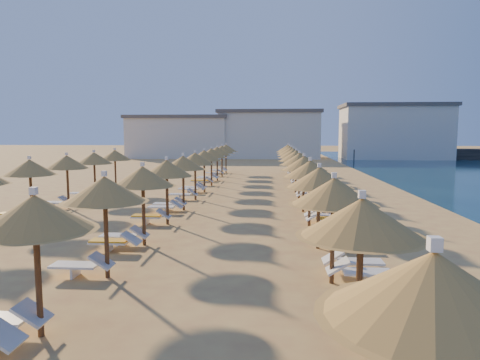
# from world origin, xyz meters

# --- Properties ---
(ground) EXTENTS (220.00, 220.00, 0.00)m
(ground) POSITION_xyz_m (0.00, 0.00, 0.00)
(ground) COLOR #D9B35F
(ground) RESTS_ON ground
(jetty) EXTENTS (30.22, 6.33, 1.50)m
(jetty) POSITION_xyz_m (27.48, 45.38, 0.75)
(jetty) COLOR black
(jetty) RESTS_ON ground
(hotel_blocks) EXTENTS (48.12, 9.53, 8.10)m
(hotel_blocks) POSITION_xyz_m (3.43, 46.74, 3.70)
(hotel_blocks) COLOR silver
(hotel_blocks) RESTS_ON ground
(parasol_row_east) EXTENTS (2.31, 39.29, 2.89)m
(parasol_row_east) POSITION_xyz_m (2.66, 3.38, 2.35)
(parasol_row_east) COLOR brown
(parasol_row_east) RESTS_ON ground
(parasol_row_west) EXTENTS (2.31, 39.29, 2.89)m
(parasol_row_west) POSITION_xyz_m (-3.31, 3.38, 2.35)
(parasol_row_west) COLOR brown
(parasol_row_west) RESTS_ON ground
(parasol_row_inland) EXTENTS (2.31, 19.12, 2.89)m
(parasol_row_inland) POSITION_xyz_m (-9.31, 0.02, 2.35)
(parasol_row_inland) COLOR brown
(parasol_row_inland) RESTS_ON ground
(loungers) EXTENTS (15.03, 37.56, 0.66)m
(loungers) POSITION_xyz_m (-1.76, 2.72, 0.34)
(loungers) COLOR white
(loungers) RESTS_ON ground
(beachgoer_c) EXTENTS (1.15, 1.03, 1.87)m
(beachgoer_c) POSITION_xyz_m (3.06, 5.78, 0.93)
(beachgoer_c) COLOR tan
(beachgoer_c) RESTS_ON ground
(beachgoer_b) EXTENTS (0.98, 1.04, 1.70)m
(beachgoer_b) POSITION_xyz_m (3.17, 1.93, 0.85)
(beachgoer_b) COLOR tan
(beachgoer_b) RESTS_ON ground
(beachgoer_a) EXTENTS (0.54, 0.73, 1.84)m
(beachgoer_a) POSITION_xyz_m (3.58, -0.30, 0.92)
(beachgoer_a) COLOR tan
(beachgoer_a) RESTS_ON ground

